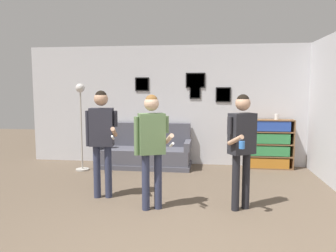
{
  "coord_description": "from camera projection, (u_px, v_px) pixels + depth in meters",
  "views": [
    {
      "loc": [
        0.47,
        -3.08,
        1.72
      ],
      "look_at": [
        -0.22,
        2.17,
        1.12
      ],
      "focal_mm": 35.0,
      "sensor_mm": 36.0,
      "label": 1
    }
  ],
  "objects": [
    {
      "name": "bottle_on_floor",
      "position": [
        106.0,
        168.0,
        6.74
      ],
      "size": [
        0.07,
        0.07,
        0.25
      ],
      "color": "black",
      "rests_on": "ground_plane"
    },
    {
      "name": "bookshelf",
      "position": [
        269.0,
        144.0,
        7.1
      ],
      "size": [
        1.02,
        0.3,
        1.07
      ],
      "color": "brown",
      "rests_on": "ground_plane"
    },
    {
      "name": "wall_back",
      "position": [
        190.0,
        105.0,
        7.45
      ],
      "size": [
        7.56,
        0.08,
        2.7
      ],
      "color": "silver",
      "rests_on": "ground_plane"
    },
    {
      "name": "drinking_cup",
      "position": [
        277.0,
        117.0,
        7.01
      ],
      "size": [
        0.08,
        0.08,
        0.12
      ],
      "color": "white",
      "rests_on": "bookshelf"
    },
    {
      "name": "couch",
      "position": [
        145.0,
        153.0,
        7.29
      ],
      "size": [
        2.05,
        0.8,
        0.95
      ],
      "color": "#4C4C56",
      "rests_on": "ground_plane"
    },
    {
      "name": "person_player_foreground_center",
      "position": [
        152.0,
        140.0,
        4.6
      ],
      "size": [
        0.58,
        0.4,
        1.64
      ],
      "color": "#2D334C",
      "rests_on": "ground_plane"
    },
    {
      "name": "floor_lamp",
      "position": [
        81.0,
        113.0,
        6.84
      ],
      "size": [
        0.28,
        0.28,
        1.83
      ],
      "color": "#ADA89E",
      "rests_on": "ground_plane"
    },
    {
      "name": "person_watcher_holding_cup",
      "position": [
        242.0,
        140.0,
        4.59
      ],
      "size": [
        0.43,
        0.56,
        1.65
      ],
      "color": "black",
      "rests_on": "ground_plane"
    },
    {
      "name": "person_player_foreground_left",
      "position": [
        102.0,
        132.0,
        5.1
      ],
      "size": [
        0.53,
        0.44,
        1.7
      ],
      "color": "#2D334C",
      "rests_on": "ground_plane"
    }
  ]
}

